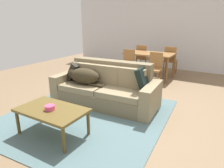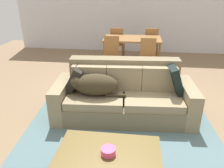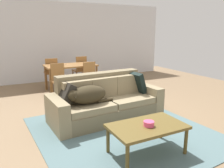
{
  "view_description": "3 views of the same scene",
  "coord_description": "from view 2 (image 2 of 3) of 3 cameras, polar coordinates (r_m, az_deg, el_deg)",
  "views": [
    {
      "loc": [
        1.91,
        -3.44,
        1.72
      ],
      "look_at": [
        -0.05,
        -0.11,
        0.49
      ],
      "focal_mm": 32.25,
      "sensor_mm": 36.0,
      "label": 1
    },
    {
      "loc": [
        -0.04,
        -3.27,
        1.98
      ],
      "look_at": [
        -0.42,
        -0.17,
        0.6
      ],
      "focal_mm": 35.77,
      "sensor_mm": 36.0,
      "label": 2
    },
    {
      "loc": [
        -2.02,
        -3.82,
        1.71
      ],
      "look_at": [
        -0.13,
        -0.11,
        0.71
      ],
      "focal_mm": 35.41,
      "sensor_mm": 36.0,
      "label": 3
    }
  ],
  "objects": [
    {
      "name": "ground_plane",
      "position": [
        3.83,
        6.56,
        -7.49
      ],
      "size": [
        10.0,
        10.0,
        0.0
      ],
      "primitive_type": "plane",
      "color": "#82684B"
    },
    {
      "name": "throw_pillow_by_right_arm",
      "position": [
        3.65,
        15.78,
        1.22
      ],
      "size": [
        0.3,
        0.48,
        0.47
      ],
      "primitive_type": "cube",
      "rotation": [
        0.0,
        -0.34,
        0.11
      ],
      "color": "black",
      "rests_on": "couch"
    },
    {
      "name": "couch",
      "position": [
        3.64,
        3.02,
        -2.99
      ],
      "size": [
        2.26,
        1.03,
        0.89
      ],
      "rotation": [
        0.0,
        0.0,
        0.06
      ],
      "color": "#73674C",
      "rests_on": "ground"
    },
    {
      "name": "throw_pillow_by_left_arm",
      "position": [
        3.65,
        -9.51,
        1.51
      ],
      "size": [
        0.34,
        0.43,
        0.43
      ],
      "primitive_type": "cube",
      "rotation": [
        0.0,
        0.49,
        0.07
      ],
      "color": "#28241F",
      "rests_on": "couch"
    },
    {
      "name": "dining_chair_near_right",
      "position": [
        5.28,
        9.16,
        7.17
      ],
      "size": [
        0.42,
        0.42,
        0.88
      ],
      "rotation": [
        0.0,
        0.0,
        0.05
      ],
      "color": "olive",
      "rests_on": "ground"
    },
    {
      "name": "back_partition",
      "position": [
        7.3,
        7.63,
        18.7
      ],
      "size": [
        8.0,
        0.12,
        2.7
      ],
      "primitive_type": "cube",
      "color": "silver",
      "rests_on": "ground"
    },
    {
      "name": "bowl_on_coffee_table",
      "position": [
        2.31,
        -0.96,
        -16.83
      ],
      "size": [
        0.15,
        0.15,
        0.07
      ],
      "primitive_type": "cylinder",
      "color": "#EA4C7F",
      "rests_on": "coffee_table"
    },
    {
      "name": "coffee_table",
      "position": [
        2.39,
        -0.87,
        -17.82
      ],
      "size": [
        1.06,
        0.64,
        0.44
      ],
      "color": "brown",
      "rests_on": "ground"
    },
    {
      "name": "area_rug",
      "position": [
        3.22,
        2.03,
        -13.9
      ],
      "size": [
        2.99,
        3.14,
        0.01
      ],
      "primitive_type": "cube",
      "rotation": [
        0.0,
        0.0,
        0.06
      ],
      "color": "slate",
      "rests_on": "ground"
    },
    {
      "name": "dining_table",
      "position": [
        5.82,
        5.22,
        10.97
      ],
      "size": [
        1.44,
        0.81,
        0.76
      ],
      "color": "olive",
      "rests_on": "ground"
    },
    {
      "name": "dining_chair_far_left",
      "position": [
        6.44,
        1.33,
        10.71
      ],
      "size": [
        0.42,
        0.42,
        0.92
      ],
      "rotation": [
        0.0,
        0.0,
        3.08
      ],
      "color": "olive",
      "rests_on": "ground"
    },
    {
      "name": "dining_chair_near_left",
      "position": [
        5.4,
        -0.18,
        7.85
      ],
      "size": [
        0.42,
        0.42,
        0.89
      ],
      "rotation": [
        0.0,
        0.0,
        0.06
      ],
      "color": "olive",
      "rests_on": "ground"
    },
    {
      "name": "dog_on_left_cushion",
      "position": [
        3.42,
        -4.53,
        -0.12
      ],
      "size": [
        0.86,
        0.41,
        0.33
      ],
      "rotation": [
        0.0,
        0.0,
        0.06
      ],
      "color": "#372F1D",
      "rests_on": "couch"
    },
    {
      "name": "dining_chair_far_right",
      "position": [
        6.45,
        9.86,
        10.4
      ],
      "size": [
        0.43,
        0.43,
        0.93
      ],
      "rotation": [
        0.0,
        0.0,
        3.22
      ],
      "color": "olive",
      "rests_on": "ground"
    }
  ]
}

